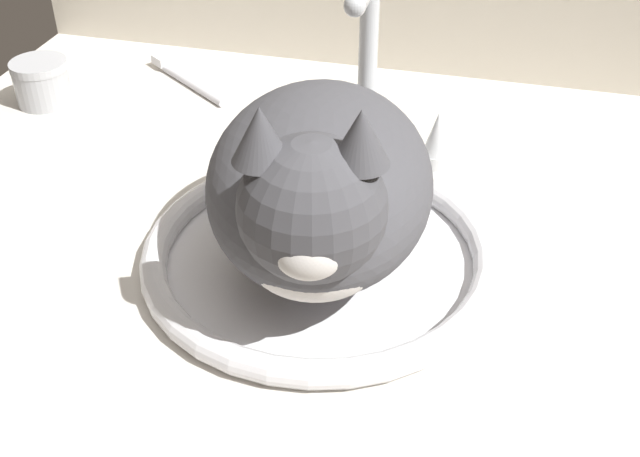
% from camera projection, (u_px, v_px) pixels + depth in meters
% --- Properties ---
extents(countertop, '(1.01, 0.82, 0.03)m').
position_uv_depth(countertop, '(313.00, 259.00, 0.76)').
color(countertop, silver).
rests_on(countertop, ground).
extents(sink_basin, '(0.33, 0.33, 0.02)m').
position_uv_depth(sink_basin, '(320.00, 254.00, 0.73)').
color(sink_basin, white).
rests_on(sink_basin, countertop).
extents(faucet, '(0.19, 0.10, 0.21)m').
position_uv_depth(faucet, '(365.00, 94.00, 0.84)').
color(faucet, silver).
rests_on(faucet, countertop).
extents(cat, '(0.24, 0.40, 0.19)m').
position_uv_depth(cat, '(319.00, 186.00, 0.66)').
color(cat, '#4C4C51').
rests_on(cat, sink_basin).
extents(metal_jar, '(0.07, 0.07, 0.06)m').
position_uv_depth(metal_jar, '(42.00, 82.00, 0.98)').
color(metal_jar, '#B2B5BA').
rests_on(metal_jar, countertop).
extents(toothbrush, '(0.14, 0.10, 0.02)m').
position_uv_depth(toothbrush, '(185.00, 80.00, 1.04)').
color(toothbrush, silver).
rests_on(toothbrush, countertop).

